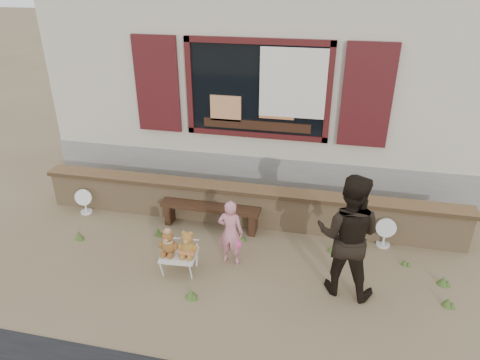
% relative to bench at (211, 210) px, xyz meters
% --- Properties ---
extents(ground, '(80.00, 80.00, 0.00)m').
position_rel_bench_xyz_m(ground, '(0.53, -0.75, -0.31)').
color(ground, brown).
rests_on(ground, ground).
extents(shopfront, '(8.04, 5.13, 4.00)m').
position_rel_bench_xyz_m(shopfront, '(0.53, 3.73, 1.69)').
color(shopfront, '#BCB298').
rests_on(shopfront, ground).
extents(brick_wall, '(7.10, 0.36, 0.67)m').
position_rel_bench_xyz_m(brick_wall, '(0.53, 0.25, 0.03)').
color(brick_wall, tan).
rests_on(brick_wall, ground).
extents(bench, '(1.66, 0.39, 0.42)m').
position_rel_bench_xyz_m(bench, '(0.00, 0.00, 0.00)').
color(bench, black).
rests_on(bench, ground).
extents(folding_chair, '(0.52, 0.47, 0.30)m').
position_rel_bench_xyz_m(folding_chair, '(-0.11, -1.24, -0.04)').
color(folding_chair, silver).
rests_on(folding_chair, ground).
extents(teddy_bear_left, '(0.30, 0.27, 0.39)m').
position_rel_bench_xyz_m(teddy_bear_left, '(-0.25, -1.25, 0.19)').
color(teddy_bear_left, brown).
rests_on(teddy_bear_left, folding_chair).
extents(teddy_bear_right, '(0.31, 0.27, 0.40)m').
position_rel_bench_xyz_m(teddy_bear_right, '(0.03, -1.23, 0.19)').
color(teddy_bear_right, brown).
rests_on(teddy_bear_right, folding_chair).
extents(child, '(0.38, 0.26, 1.02)m').
position_rel_bench_xyz_m(child, '(0.54, -0.86, 0.20)').
color(child, pink).
rests_on(child, ground).
extents(adult, '(0.94, 0.79, 1.71)m').
position_rel_bench_xyz_m(adult, '(2.14, -1.13, 0.54)').
color(adult, black).
rests_on(adult, ground).
extents(fan_left, '(0.30, 0.20, 0.47)m').
position_rel_bench_xyz_m(fan_left, '(-2.29, -0.05, -0.07)').
color(fan_left, white).
rests_on(fan_left, ground).
extents(fan_right, '(0.30, 0.21, 0.50)m').
position_rel_bench_xyz_m(fan_right, '(2.78, 0.05, -0.06)').
color(fan_right, silver).
rests_on(fan_right, ground).
extents(grass_tufts, '(5.63, 1.61, 0.14)m').
position_rel_bench_xyz_m(grass_tufts, '(1.25, -0.78, -0.25)').
color(grass_tufts, '#425D25').
rests_on(grass_tufts, ground).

